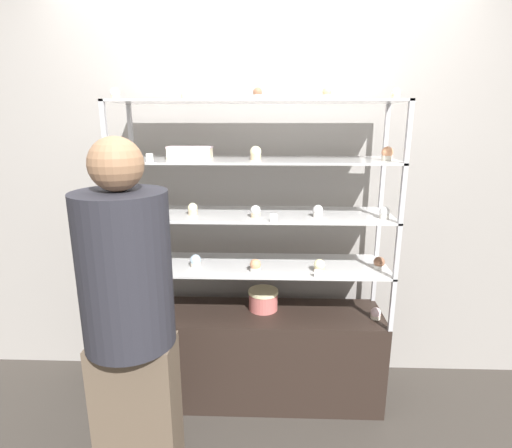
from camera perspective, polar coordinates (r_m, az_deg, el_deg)
The scene contains 35 objects.
ground_plane at distance 2.80m, azimuth 0.00°, elevation -23.18°, with size 20.00×20.00×0.00m, color #38332D.
back_wall at distance 2.59m, azimuth 0.27°, elevation 5.37°, with size 8.00×0.05×2.60m.
display_base at distance 2.63m, azimuth 0.00°, elevation -18.15°, with size 1.53×0.41×0.59m.
display_riser_lower at distance 2.37m, azimuth 0.00°, elevation -6.23°, with size 1.53×0.41×0.31m.
display_riser_middle at distance 2.28m, azimuth 0.00°, elevation 1.04°, with size 1.53×0.41×0.31m.
display_riser_upper at distance 2.22m, azimuth 0.00°, elevation 8.79°, with size 1.53×0.41×0.31m.
display_riser_top at distance 2.21m, azimuth 0.00°, elevation 16.77°, with size 1.53×0.41×0.31m.
layer_cake_centerpiece at distance 2.50m, azimuth 1.04°, elevation -10.74°, with size 0.18×0.18×0.13m.
sheet_cake_frosted at distance 2.28m, azimuth -9.38°, elevation 10.08°, with size 0.24×0.13×0.07m.
cupcake_0 at distance 2.52m, azimuth -16.74°, elevation -12.00°, with size 0.06×0.06×0.07m.
cupcake_1 at distance 2.50m, azimuth 16.72°, elevation -12.15°, with size 0.06×0.06×0.07m.
price_tag_0 at distance 2.38m, azimuth -12.68°, elevation -13.54°, with size 0.04×0.00×0.04m.
cupcake_2 at distance 2.39m, azimuth -17.12°, elevation -5.40°, with size 0.06×0.06×0.07m.
cupcake_3 at distance 2.34m, azimuth -8.63°, elevation -5.25°, with size 0.06×0.06×0.07m.
cupcake_4 at distance 2.25m, azimuth -0.19°, elevation -5.98°, with size 0.06×0.06×0.07m.
cupcake_5 at distance 2.27m, azimuth 9.02°, elevation -5.92°, with size 0.06×0.06×0.07m.
cupcake_6 at distance 2.39m, azimuth 17.18°, elevation -5.38°, with size 0.06×0.06×0.07m.
price_tag_1 at distance 2.20m, azimuth 8.79°, elevation -6.99°, with size 0.04×0.00×0.04m.
cupcake_7 at distance 2.31m, azimuth -17.78°, elevation 1.79°, with size 0.05×0.05×0.07m.
cupcake_8 at distance 2.27m, azimuth -9.02°, elevation 2.12°, with size 0.05×0.05×0.07m.
cupcake_9 at distance 2.18m, azimuth -0.10°, elevation 1.78°, with size 0.05×0.05×0.07m.
cupcake_10 at distance 2.21m, azimuth 8.83°, elevation 1.81°, with size 0.05×0.05×0.07m.
cupcake_11 at distance 2.26m, azimuth 17.87°, elevation 1.52°, with size 0.05×0.05×0.07m.
price_tag_2 at distance 2.09m, azimuth 2.56°, elevation 0.91°, with size 0.04×0.00×0.04m.
cupcake_12 at distance 2.25m, azimuth -18.38°, elevation 9.50°, with size 0.06×0.06×0.07m.
cupcake_13 at distance 2.17m, azimuth -0.09°, elevation 10.06°, with size 0.06×0.06×0.07m.
cupcake_14 at distance 2.25m, azimuth 18.24°, elevation 9.51°, with size 0.06×0.06×0.07m.
price_tag_3 at distance 2.12m, azimuth -14.95°, elevation 9.13°, with size 0.04×0.00×0.04m.
cupcake_15 at distance 2.25m, azimuth -19.47°, elevation 17.14°, with size 0.05×0.05×0.06m.
cupcake_16 at distance 2.16m, azimuth -10.04°, elevation 17.86°, with size 0.05×0.05×0.06m.
cupcake_17 at distance 2.13m, azimuth 0.22°, elevation 18.11°, with size 0.05×0.05×0.06m.
cupcake_18 at distance 2.16m, azimuth 10.09°, elevation 17.85°, with size 0.05×0.05×0.06m.
cupcake_19 at distance 2.27m, azimuth 19.36°, elevation 17.11°, with size 0.05×0.05×0.06m.
price_tag_4 at distance 2.04m, azimuth -3.87°, elevation 18.05°, with size 0.04×0.00×0.04m.
customer_figure at distance 1.86m, azimuth -17.62°, elevation -12.63°, with size 0.39×0.39×1.66m.
Camera 1 is at (0.08, -2.21, 1.72)m, focal length 28.00 mm.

